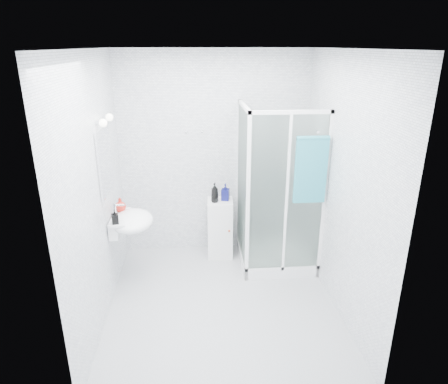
{
  "coord_description": "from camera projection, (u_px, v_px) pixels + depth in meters",
  "views": [
    {
      "loc": [
        -0.26,
        -3.64,
        2.63
      ],
      "look_at": [
        0.05,
        0.35,
        1.15
      ],
      "focal_mm": 32.0,
      "sensor_mm": 36.0,
      "label": 1
    }
  ],
  "objects": [
    {
      "name": "soap_dispenser_orange",
      "position": [
        120.0,
        205.0,
        4.48
      ],
      "size": [
        0.16,
        0.16,
        0.16
      ],
      "primitive_type": "imported",
      "rotation": [
        0.0,
        0.0,
        0.41
      ],
      "color": "red",
      "rests_on": "wall_basin"
    },
    {
      "name": "room",
      "position": [
        222.0,
        190.0,
        3.88
      ],
      "size": [
        2.4,
        2.6,
        2.6
      ],
      "color": "white",
      "rests_on": "ground"
    },
    {
      "name": "shampoo_bottle_b",
      "position": [
        225.0,
        192.0,
        5.04
      ],
      "size": [
        0.12,
        0.12,
        0.22
      ],
      "primitive_type": "imported",
      "rotation": [
        0.0,
        0.0,
        -0.23
      ],
      "color": "#0D1052",
      "rests_on": "storage_cabinet"
    },
    {
      "name": "storage_cabinet",
      "position": [
        220.0,
        228.0,
        5.19
      ],
      "size": [
        0.33,
        0.35,
        0.77
      ],
      "rotation": [
        0.0,
        0.0,
        -0.05
      ],
      "color": "white",
      "rests_on": "ground"
    },
    {
      "name": "vanity_lights",
      "position": [
        106.0,
        120.0,
        4.01
      ],
      "size": [
        0.1,
        0.4,
        0.08
      ],
      "color": "silver",
      "rests_on": "room"
    },
    {
      "name": "soap_dispenser_black",
      "position": [
        115.0,
        217.0,
        4.17
      ],
      "size": [
        0.08,
        0.08,
        0.16
      ],
      "primitive_type": "imported",
      "rotation": [
        0.0,
        0.0,
        0.22
      ],
      "color": "black",
      "rests_on": "wall_basin"
    },
    {
      "name": "wall_hooks",
      "position": [
        194.0,
        132.0,
        4.93
      ],
      "size": [
        0.23,
        0.06,
        0.03
      ],
      "color": "silver",
      "rests_on": "room"
    },
    {
      "name": "hand_towel",
      "position": [
        311.0,
        168.0,
        4.27
      ],
      "size": [
        0.35,
        0.05,
        0.74
      ],
      "color": "teal",
      "rests_on": "shower_enclosure"
    },
    {
      "name": "shower_enclosure",
      "position": [
        271.0,
        232.0,
        4.95
      ],
      "size": [
        0.9,
        0.95,
        2.0
      ],
      "color": "white",
      "rests_on": "ground"
    },
    {
      "name": "shampoo_bottle_a",
      "position": [
        215.0,
        193.0,
        4.97
      ],
      "size": [
        0.12,
        0.12,
        0.25
      ],
      "primitive_type": "imported",
      "rotation": [
        0.0,
        0.0,
        -0.26
      ],
      "color": "black",
      "rests_on": "storage_cabinet"
    },
    {
      "name": "wall_basin",
      "position": [
        130.0,
        221.0,
        4.41
      ],
      "size": [
        0.46,
        0.56,
        0.35
      ],
      "color": "white",
      "rests_on": "ground"
    },
    {
      "name": "mirror",
      "position": [
        105.0,
        160.0,
        4.15
      ],
      "size": [
        0.02,
        0.6,
        0.7
      ],
      "primitive_type": "cube",
      "color": "white",
      "rests_on": "room"
    }
  ]
}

